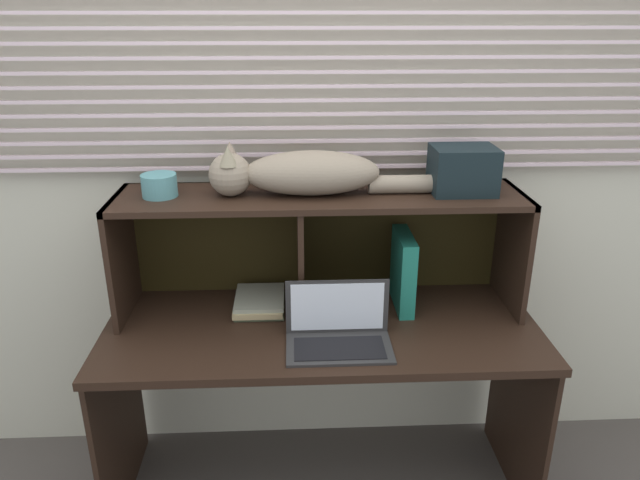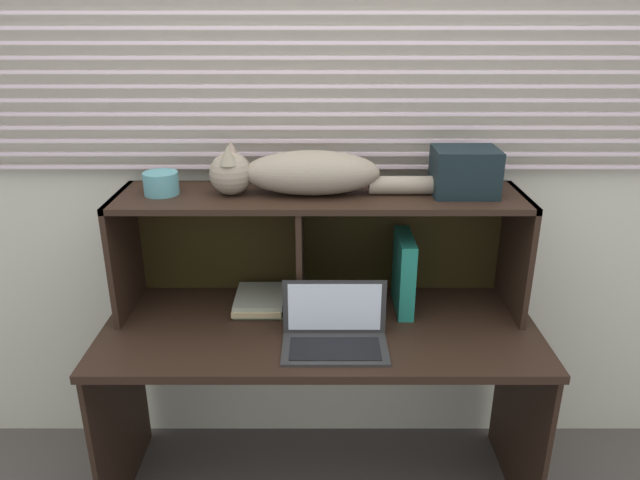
{
  "view_description": "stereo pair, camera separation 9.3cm",
  "coord_description": "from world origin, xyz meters",
  "px_view_note": "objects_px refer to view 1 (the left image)",
  "views": [
    {
      "loc": [
        -0.09,
        -1.68,
        1.81
      ],
      "look_at": [
        0.0,
        0.33,
        1.01
      ],
      "focal_mm": 33.27,
      "sensor_mm": 36.0,
      "label": 1
    },
    {
      "loc": [
        -0.0,
        -1.68,
        1.81
      ],
      "look_at": [
        0.0,
        0.33,
        1.01
      ],
      "focal_mm": 33.27,
      "sensor_mm": 36.0,
      "label": 2
    }
  ],
  "objects_px": {
    "cat": "(300,173)",
    "small_basket": "(159,185)",
    "book_stack": "(259,302)",
    "storage_box": "(463,170)",
    "binder_upright": "(403,271)",
    "laptop": "(338,332)"
  },
  "relations": [
    {
      "from": "laptop",
      "to": "book_stack",
      "type": "xyz_separation_m",
      "value": [
        -0.28,
        0.27,
        -0.02
      ]
    },
    {
      "from": "book_stack",
      "to": "small_basket",
      "type": "bearing_deg",
      "value": -179.47
    },
    {
      "from": "cat",
      "to": "binder_upright",
      "type": "bearing_deg",
      "value": 0.0
    },
    {
      "from": "binder_upright",
      "to": "storage_box",
      "type": "height_order",
      "value": "storage_box"
    },
    {
      "from": "laptop",
      "to": "storage_box",
      "type": "relative_size",
      "value": 1.59
    },
    {
      "from": "cat",
      "to": "binder_upright",
      "type": "height_order",
      "value": "cat"
    },
    {
      "from": "book_stack",
      "to": "small_basket",
      "type": "height_order",
      "value": "small_basket"
    },
    {
      "from": "book_stack",
      "to": "storage_box",
      "type": "distance_m",
      "value": 0.89
    },
    {
      "from": "cat",
      "to": "small_basket",
      "type": "height_order",
      "value": "cat"
    },
    {
      "from": "binder_upright",
      "to": "small_basket",
      "type": "relative_size",
      "value": 2.36
    },
    {
      "from": "laptop",
      "to": "binder_upright",
      "type": "relative_size",
      "value": 1.22
    },
    {
      "from": "cat",
      "to": "book_stack",
      "type": "bearing_deg",
      "value": 178.91
    },
    {
      "from": "storage_box",
      "to": "book_stack",
      "type": "bearing_deg",
      "value": 179.76
    },
    {
      "from": "binder_upright",
      "to": "small_basket",
      "type": "xyz_separation_m",
      "value": [
        -0.87,
        0.0,
        0.34
      ]
    },
    {
      "from": "book_stack",
      "to": "storage_box",
      "type": "bearing_deg",
      "value": -0.24
    },
    {
      "from": "small_basket",
      "to": "storage_box",
      "type": "xyz_separation_m",
      "value": [
        1.06,
        0.0,
        0.04
      ]
    },
    {
      "from": "book_stack",
      "to": "small_basket",
      "type": "relative_size",
      "value": 1.89
    },
    {
      "from": "book_stack",
      "to": "storage_box",
      "type": "height_order",
      "value": "storage_box"
    },
    {
      "from": "cat",
      "to": "small_basket",
      "type": "distance_m",
      "value": 0.49
    },
    {
      "from": "cat",
      "to": "binder_upright",
      "type": "xyz_separation_m",
      "value": [
        0.38,
        0.0,
        -0.38
      ]
    },
    {
      "from": "cat",
      "to": "small_basket",
      "type": "bearing_deg",
      "value": 180.0
    },
    {
      "from": "small_basket",
      "to": "cat",
      "type": "bearing_deg",
      "value": 0.0
    }
  ]
}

